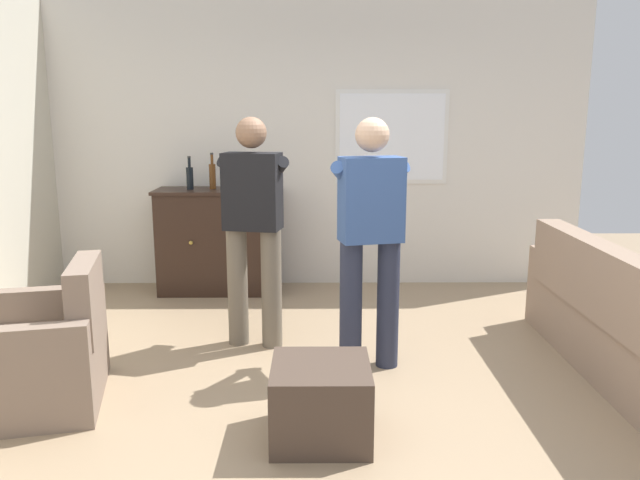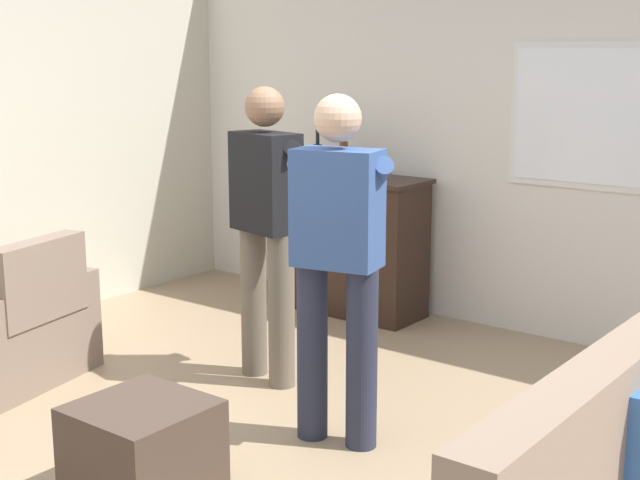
{
  "view_description": "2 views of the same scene",
  "coord_description": "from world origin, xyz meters",
  "px_view_note": "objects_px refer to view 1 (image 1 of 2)",
  "views": [
    {
      "loc": [
        -0.04,
        -3.55,
        1.71
      ],
      "look_at": [
        -0.01,
        0.46,
        0.89
      ],
      "focal_mm": 35.0,
      "sensor_mm": 36.0,
      "label": 1
    },
    {
      "loc": [
        2.74,
        -2.8,
        1.87
      ],
      "look_at": [
        0.1,
        0.61,
        0.95
      ],
      "focal_mm": 50.0,
      "sensor_mm": 36.0,
      "label": 2
    }
  ],
  "objects_px": {
    "couch": "(633,337)",
    "bottle_liquor_amber": "(190,177)",
    "bottle_wine_green": "(212,175)",
    "person_standing_right": "(370,232)",
    "armchair": "(50,355)",
    "sideboard_cabinet": "(220,241)",
    "person_standing_left": "(254,221)",
    "ottoman": "(321,401)"
  },
  "relations": [
    {
      "from": "couch",
      "to": "bottle_liquor_amber",
      "type": "height_order",
      "value": "bottle_liquor_amber"
    },
    {
      "from": "bottle_wine_green",
      "to": "person_standing_right",
      "type": "distance_m",
      "value": 2.29
    },
    {
      "from": "couch",
      "to": "person_standing_right",
      "type": "distance_m",
      "value": 1.77
    },
    {
      "from": "armchair",
      "to": "sideboard_cabinet",
      "type": "bearing_deg",
      "value": 73.99
    },
    {
      "from": "sideboard_cabinet",
      "to": "person_standing_left",
      "type": "height_order",
      "value": "person_standing_left"
    },
    {
      "from": "bottle_wine_green",
      "to": "ottoman",
      "type": "xyz_separation_m",
      "value": [
        1.0,
        -2.8,
        -0.92
      ]
    },
    {
      "from": "couch",
      "to": "bottle_liquor_amber",
      "type": "xyz_separation_m",
      "value": [
        -3.17,
        2.15,
        0.78
      ]
    },
    {
      "from": "bottle_wine_green",
      "to": "bottle_liquor_amber",
      "type": "xyz_separation_m",
      "value": [
        -0.21,
        -0.04,
        -0.01
      ]
    },
    {
      "from": "couch",
      "to": "bottle_liquor_amber",
      "type": "relative_size",
      "value": 8.43
    },
    {
      "from": "armchair",
      "to": "bottle_liquor_amber",
      "type": "xyz_separation_m",
      "value": [
        0.41,
        2.32,
        0.83
      ]
    },
    {
      "from": "ottoman",
      "to": "person_standing_right",
      "type": "xyz_separation_m",
      "value": [
        0.33,
        0.95,
        0.73
      ]
    },
    {
      "from": "couch",
      "to": "armchair",
      "type": "relative_size",
      "value": 2.62
    },
    {
      "from": "bottle_wine_green",
      "to": "person_standing_left",
      "type": "distance_m",
      "value": 1.54
    },
    {
      "from": "bottle_liquor_amber",
      "to": "armchair",
      "type": "bearing_deg",
      "value": -100.0
    },
    {
      "from": "sideboard_cabinet",
      "to": "bottle_liquor_amber",
      "type": "height_order",
      "value": "bottle_liquor_amber"
    },
    {
      "from": "armchair",
      "to": "person_standing_right",
      "type": "distance_m",
      "value": 2.11
    },
    {
      "from": "ottoman",
      "to": "person_standing_left",
      "type": "xyz_separation_m",
      "value": [
        -0.48,
        1.37,
        0.73
      ]
    },
    {
      "from": "sideboard_cabinet",
      "to": "person_standing_right",
      "type": "height_order",
      "value": "person_standing_right"
    },
    {
      "from": "couch",
      "to": "person_standing_right",
      "type": "relative_size",
      "value": 1.56
    },
    {
      "from": "bottle_wine_green",
      "to": "person_standing_right",
      "type": "xyz_separation_m",
      "value": [
        1.33,
        -1.86,
        -0.19
      ]
    },
    {
      "from": "armchair",
      "to": "person_standing_left",
      "type": "height_order",
      "value": "person_standing_left"
    },
    {
      "from": "sideboard_cabinet",
      "to": "ottoman",
      "type": "distance_m",
      "value": 2.95
    },
    {
      "from": "couch",
      "to": "ottoman",
      "type": "distance_m",
      "value": 2.06
    },
    {
      "from": "couch",
      "to": "bottle_liquor_amber",
      "type": "distance_m",
      "value": 3.91
    },
    {
      "from": "ottoman",
      "to": "person_standing_left",
      "type": "height_order",
      "value": "person_standing_left"
    },
    {
      "from": "couch",
      "to": "armchair",
      "type": "bearing_deg",
      "value": -177.31
    },
    {
      "from": "bottle_wine_green",
      "to": "person_standing_right",
      "type": "relative_size",
      "value": 0.2
    },
    {
      "from": "sideboard_cabinet",
      "to": "bottle_wine_green",
      "type": "bearing_deg",
      "value": 151.58
    },
    {
      "from": "bottle_liquor_amber",
      "to": "person_standing_left",
      "type": "relative_size",
      "value": 0.18
    },
    {
      "from": "person_standing_right",
      "to": "armchair",
      "type": "bearing_deg",
      "value": -165.61
    },
    {
      "from": "bottle_liquor_amber",
      "to": "person_standing_right",
      "type": "xyz_separation_m",
      "value": [
        1.54,
        -1.82,
        -0.18
      ]
    },
    {
      "from": "armchair",
      "to": "bottle_wine_green",
      "type": "relative_size",
      "value": 2.94
    },
    {
      "from": "couch",
      "to": "armchair",
      "type": "distance_m",
      "value": 3.58
    },
    {
      "from": "person_standing_right",
      "to": "bottle_wine_green",
      "type": "bearing_deg",
      "value": 125.61
    },
    {
      "from": "bottle_liquor_amber",
      "to": "person_standing_left",
      "type": "height_order",
      "value": "person_standing_left"
    },
    {
      "from": "couch",
      "to": "bottle_wine_green",
      "type": "xyz_separation_m",
      "value": [
        -2.96,
        2.19,
        0.8
      ]
    },
    {
      "from": "couch",
      "to": "person_standing_right",
      "type": "height_order",
      "value": "person_standing_right"
    },
    {
      "from": "person_standing_right",
      "to": "sideboard_cabinet",
      "type": "bearing_deg",
      "value": 124.93
    },
    {
      "from": "sideboard_cabinet",
      "to": "person_standing_left",
      "type": "distance_m",
      "value": 1.54
    },
    {
      "from": "bottle_wine_green",
      "to": "bottle_liquor_amber",
      "type": "height_order",
      "value": "bottle_wine_green"
    },
    {
      "from": "bottle_liquor_amber",
      "to": "ottoman",
      "type": "height_order",
      "value": "bottle_liquor_amber"
    },
    {
      "from": "sideboard_cabinet",
      "to": "bottle_wine_green",
      "type": "relative_size",
      "value": 3.49
    }
  ]
}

